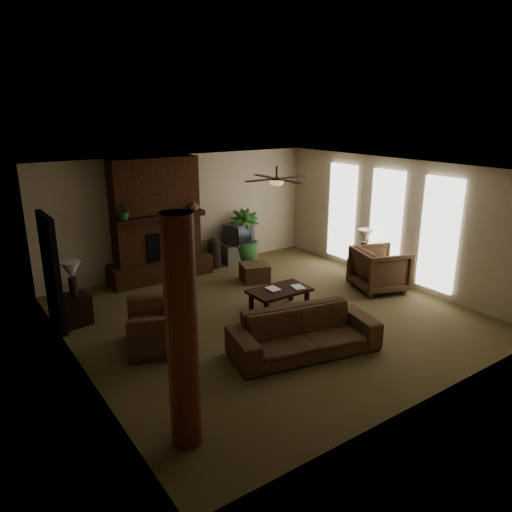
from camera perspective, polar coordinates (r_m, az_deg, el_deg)
room_shell at (r=8.85m, az=1.48°, el=1.23°), size 7.00×7.00×7.00m
fireplace at (r=11.25m, az=-11.64°, el=3.06°), size 2.40×0.70×2.80m
windows at (r=11.31m, az=15.14°, el=3.90°), size 0.08×3.65×2.35m
log_column at (r=5.49m, az=-8.77°, el=-9.30°), size 0.36×0.36×2.80m
doorway at (r=9.23m, az=-23.13°, el=-1.78°), size 0.10×1.00×2.10m
ceiling_fan at (r=9.08m, az=2.46°, el=8.93°), size 1.35×1.35×0.37m
sofa at (r=7.85m, az=5.78°, el=-8.24°), size 2.51×1.20×0.95m
armchair_left at (r=8.13m, az=-11.55°, el=-7.38°), size 1.11×1.34×1.00m
armchair_right at (r=10.76m, az=14.54°, el=-1.30°), size 1.23×1.27×1.05m
coffee_table at (r=9.46m, az=2.80°, el=-4.27°), size 1.20×0.70×0.43m
ottoman at (r=11.08m, az=-0.16°, el=-1.96°), size 0.76×0.76×0.40m
tv_stand at (r=12.41m, az=-2.02°, el=0.39°), size 0.91×0.61×0.50m
tv at (r=12.27m, az=-2.00°, el=2.67°), size 0.76×0.68×0.52m
floor_vase at (r=12.00m, az=-4.98°, el=0.64°), size 0.34×0.34×0.77m
floor_plant at (r=12.39m, az=-1.43°, el=0.99°), size 1.25×1.55×0.76m
side_table_left at (r=9.49m, az=-20.75°, el=-6.00°), size 0.56×0.56×0.55m
lamp_left at (r=9.24m, az=-21.09°, el=-1.84°), size 0.40×0.40×0.65m
side_table_right at (r=11.37m, az=12.39°, el=-1.47°), size 0.64×0.64×0.55m
lamp_right at (r=11.20m, az=12.80°, el=2.11°), size 0.44×0.44×0.65m
mantel_plant at (r=10.58m, az=-15.45°, el=5.07°), size 0.47×0.50×0.33m
mantel_vase at (r=11.20m, az=-7.35°, el=5.91°), size 0.23×0.24×0.22m
book_a at (r=9.30m, az=1.49°, el=-3.32°), size 0.22×0.03×0.29m
book_b at (r=9.45m, az=4.47°, el=-3.03°), size 0.21×0.07×0.29m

